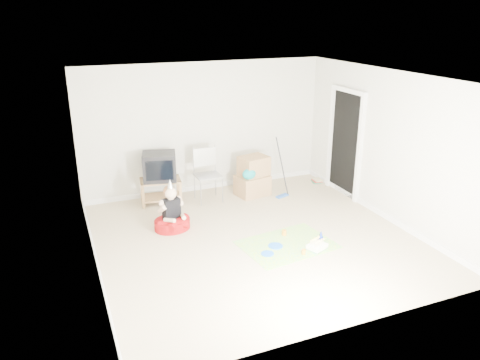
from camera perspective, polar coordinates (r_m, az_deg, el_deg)
name	(u,v)px	position (r m, az deg, el deg)	size (l,w,h in m)	color
ground	(255,239)	(7.71, 1.83, -7.15)	(5.00, 5.00, 0.00)	tan
doorway_recess	(345,144)	(9.48, 12.73, 4.25)	(0.02, 0.90, 2.05)	black
tv_stand	(161,189)	(9.12, -9.62, -1.10)	(0.82, 0.58, 0.47)	#9C7346
crt_tv	(159,166)	(8.97, -9.79, 1.64)	(0.61, 0.51, 0.53)	black
folding_chair	(208,176)	(9.03, -3.90, 0.53)	(0.48, 0.46, 1.06)	#9C9CA1
cardboard_boxes	(253,177)	(9.36, 1.57, 0.39)	(0.70, 0.60, 0.79)	#A57B50
floor_mop	(283,184)	(9.33, 5.22, -0.53)	(0.31, 0.37, 1.16)	blue
book_pile	(317,181)	(10.29, 9.35, -0.06)	(0.23, 0.27, 0.08)	#246C4B
seated_woman	(172,218)	(8.04, -8.29, -4.61)	(0.76, 0.76, 0.90)	#A20E10
party_mat	(287,244)	(7.55, 5.78, -7.82)	(1.43, 1.04, 0.01)	#FF3581
birthday_cake	(317,247)	(7.47, 9.37, -8.03)	(0.35, 0.32, 0.14)	white
blue_plate_near	(275,246)	(7.47, 4.34, -8.01)	(0.23, 0.23, 0.01)	blue
blue_plate_far	(268,254)	(7.25, 3.37, -8.95)	(0.20, 0.20, 0.01)	blue
orange_cup_near	(284,233)	(7.82, 5.41, -6.40)	(0.08, 0.08, 0.09)	orange
orange_cup_far	(304,252)	(7.29, 7.76, -8.67)	(0.06, 0.06, 0.07)	orange
blue_party_hat	(321,235)	(7.75, 9.84, -6.62)	(0.10, 0.10, 0.15)	#1933AF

